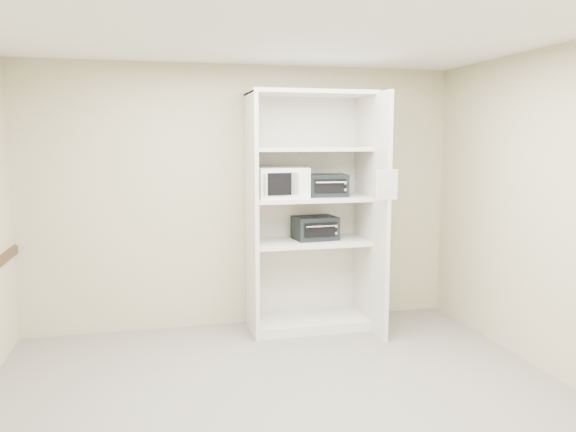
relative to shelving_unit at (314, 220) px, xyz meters
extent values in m
cube|color=slate|center=(-0.67, -1.70, -1.13)|extent=(4.50, 4.00, 0.01)
cube|color=white|center=(-0.67, -1.70, 1.57)|extent=(4.50, 4.00, 0.01)
cube|color=#C0B58B|center=(-0.67, 0.30, 0.22)|extent=(4.50, 0.02, 2.70)
cube|color=#C0B58B|center=(-0.67, -3.70, 0.22)|extent=(4.50, 0.02, 2.70)
cube|color=#C0B58B|center=(1.58, -1.70, 0.22)|extent=(0.02, 4.00, 2.70)
cube|color=white|center=(-0.65, -0.02, 0.07)|extent=(0.04, 0.60, 2.40)
cube|color=white|center=(0.55, -0.17, 0.07)|extent=(0.04, 0.90, 2.40)
cube|color=white|center=(-0.05, 0.28, 0.07)|extent=(1.24, 0.02, 2.40)
cube|color=white|center=(-0.05, 0.00, -1.08)|extent=(1.16, 0.56, 0.10)
cube|color=white|center=(-0.05, 0.00, -0.23)|extent=(1.16, 0.56, 0.04)
cube|color=white|center=(-0.05, 0.00, 0.22)|extent=(1.16, 0.56, 0.04)
cube|color=white|center=(-0.05, 0.00, 0.72)|extent=(1.16, 0.56, 0.04)
cube|color=white|center=(-0.05, 0.00, 1.27)|extent=(1.24, 0.60, 0.04)
cube|color=white|center=(-0.35, -0.02, 0.39)|extent=(0.52, 0.41, 0.30)
cube|color=black|center=(0.14, -0.01, 0.35)|extent=(0.41, 0.32, 0.22)
cube|color=black|center=(0.02, 0.04, -0.09)|extent=(0.45, 0.36, 0.24)
cube|color=white|center=(0.52, -0.63, 0.40)|extent=(0.22, 0.03, 0.28)
camera|label=1|loc=(-1.56, -5.47, 0.81)|focal=35.00mm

